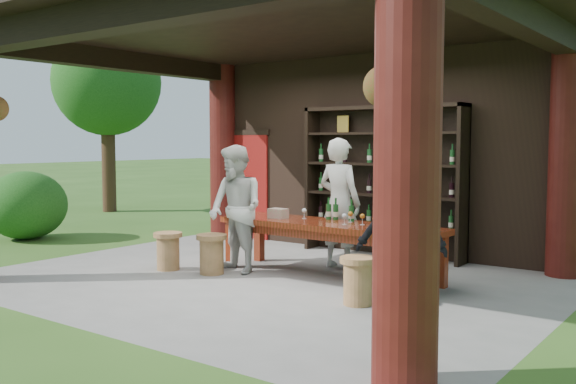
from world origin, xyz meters
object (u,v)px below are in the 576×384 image
Objects in this scene: napkin_basket at (278,213)px; guest_man at (402,228)px; guest_woman at (236,209)px; tasting_table at (329,231)px; wine_shelf at (382,181)px; stool_far_left at (168,250)px; stool_near_left at (212,253)px; stool_near_right at (358,280)px; host at (340,203)px.

guest_man is at bearing -12.21° from napkin_basket.
tasting_table is at bearing 37.86° from guest_woman.
wine_shelf is 10.57× the size of napkin_basket.
stool_near_left is at bearing 12.28° from stool_far_left.
tasting_table is 2.36m from stool_far_left.
guest_man is (2.75, 0.31, 0.54)m from stool_near_left.
tasting_table is at bearing 145.13° from guest_man.
stool_near_right is 2.26m from napkin_basket.
stool_far_left is (-2.12, -0.98, -0.34)m from tasting_table.
host is (1.90, 1.60, 0.66)m from stool_far_left.
guest_woman is 6.93× the size of napkin_basket.
tasting_table is 1.82× the size of guest_woman.
guest_woman is at bearing 54.45° from stool_near_left.
wine_shelf reaches higher than tasting_table.
stool_near_right is at bearing -1.96° from stool_far_left.
wine_shelf is at bearing 71.02° from napkin_basket.
host is 1.05× the size of guest_woman.
guest_man is at bearing -57.35° from wine_shelf.
guest_woman is at bearing -155.88° from tasting_table.
napkin_basket is at bearing 36.15° from stool_far_left.
guest_man is at bearing 148.46° from host.
stool_near_left is (-1.41, -0.82, -0.34)m from tasting_table.
guest_man reaches higher than stool_near_right.
guest_woman reaches higher than napkin_basket.
host reaches higher than guest_woman.
stool_far_left is 0.30× the size of guest_woman.
host is at bearing 129.89° from guest_man.
stool_near_right is at bearing -6.04° from stool_near_left.
wine_shelf is 5.07× the size of stool_far_left.
guest_man is at bearing 14.30° from guest_woman.
stool_far_left is at bearing -167.72° from stool_near_left.
host is 7.31× the size of napkin_basket.
guest_man is 2.23m from napkin_basket.
tasting_table is 0.86m from napkin_basket.
wine_shelf is 2.63m from guest_woman.
stool_near_left is 1.02× the size of stool_near_right.
host reaches higher than stool_near_right.
tasting_table is (0.18, -1.87, -0.58)m from wine_shelf.
guest_man reaches higher than stool_far_left.
napkin_basket is (-0.84, -0.04, 0.19)m from tasting_table.
host is at bearing 127.32° from stool_near_right.
stool_near_right is 0.33× the size of guest_man.
stool_far_left is (-1.94, -2.84, -0.92)m from wine_shelf.
napkin_basket is (-2.18, 0.47, -0.02)m from guest_man.
guest_man reaches higher than stool_near_left.
guest_woman reaches higher than stool_far_left.
napkin_basket reaches higher than stool_near_left.
tasting_table reaches higher than stool_near_left.
wine_shelf is 1.64× the size of guest_man.
wine_shelf is at bearing -86.93° from host.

